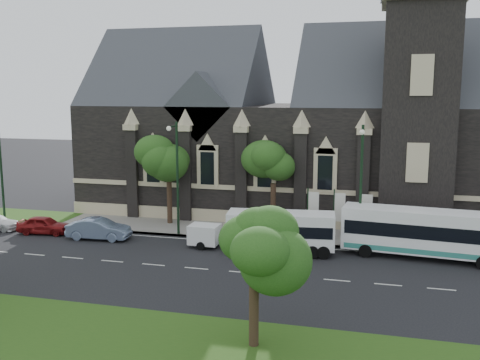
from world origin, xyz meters
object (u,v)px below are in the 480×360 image
(tree_walk_left, at_px, (172,158))
(street_lamp_mid, at_px, (176,172))
(tour_coach, at_px, (429,233))
(sedan, at_px, (99,229))
(tree_walk_right, at_px, (277,160))
(banner_flag_left, at_px, (311,209))
(banner_flag_right, at_px, (364,212))
(box_trailer, at_px, (204,235))
(banner_flag_center, at_px, (338,210))
(shuttle_bus, at_px, (281,230))
(street_lamp_near, at_px, (361,180))
(tree_park_east, at_px, (259,246))
(car_far_red, at_px, (44,225))

(tree_walk_left, relative_size, street_lamp_mid, 0.85)
(tour_coach, bearing_deg, sedan, -171.30)
(tree_walk_right, xyz_separation_m, tree_walk_left, (-9.01, -0.01, -0.08))
(banner_flag_left, height_order, banner_flag_right, same)
(tree_walk_left, bearing_deg, box_trailer, -51.08)
(street_lamp_mid, height_order, sedan, street_lamp_mid)
(tour_coach, height_order, sedan, tour_coach)
(tree_walk_left, xyz_separation_m, banner_flag_left, (12.08, -1.70, -3.35))
(banner_flag_right, xyz_separation_m, box_trailer, (-11.28, -4.24, -1.43))
(banner_flag_center, bearing_deg, banner_flag_right, 0.00)
(shuttle_bus, height_order, sedan, shuttle_bus)
(street_lamp_near, bearing_deg, tour_coach, -14.01)
(tree_walk_left, distance_m, shuttle_bus, 12.67)
(banner_flag_center, xyz_separation_m, box_trailer, (-9.28, -4.24, -1.43))
(banner_flag_left, xyz_separation_m, banner_flag_center, (2.00, 0.00, 0.00))
(tree_walk_right, bearing_deg, shuttle_bus, -76.02)
(tree_park_east, height_order, tree_walk_left, tree_walk_left)
(banner_flag_center, distance_m, car_far_red, 23.33)
(tree_park_east, height_order, shuttle_bus, tree_park_east)
(street_lamp_near, bearing_deg, shuttle_bus, -157.10)
(banner_flag_center, bearing_deg, tour_coach, -25.71)
(banner_flag_center, bearing_deg, box_trailer, -155.45)
(tree_walk_right, relative_size, banner_flag_left, 1.95)
(banner_flag_left, bearing_deg, street_lamp_mid, -169.50)
(shuttle_bus, height_order, box_trailer, shuttle_bus)
(shuttle_bus, bearing_deg, tree_walk_right, 97.49)
(street_lamp_near, distance_m, sedan, 20.20)
(shuttle_bus, relative_size, box_trailer, 2.45)
(box_trailer, xyz_separation_m, car_far_red, (-13.66, 0.39, -0.23))
(banner_flag_center, height_order, box_trailer, banner_flag_center)
(tree_park_east, xyz_separation_m, box_trailer, (-7.17, 14.08, -3.67))
(banner_flag_right, xyz_separation_m, car_far_red, (-24.94, -3.86, -1.66))
(banner_flag_left, bearing_deg, box_trailer, -149.79)
(tree_park_east, height_order, street_lamp_mid, street_lamp_mid)
(tour_coach, bearing_deg, banner_flag_left, 165.86)
(banner_flag_right, relative_size, box_trailer, 1.27)
(tree_walk_left, relative_size, box_trailer, 2.42)
(street_lamp_near, bearing_deg, box_trailer, -168.02)
(street_lamp_near, distance_m, box_trailer, 11.99)
(banner_flag_right, height_order, sedan, banner_flag_right)
(banner_flag_right, height_order, shuttle_bus, banner_flag_right)
(banner_flag_right, relative_size, shuttle_bus, 0.52)
(tree_park_east, height_order, banner_flag_left, tree_park_east)
(tree_park_east, xyz_separation_m, banner_flag_right, (4.11, 18.32, -2.24))
(shuttle_bus, bearing_deg, box_trailer, 174.35)
(tree_walk_right, relative_size, tour_coach, 0.67)
(sedan, bearing_deg, street_lamp_mid, -71.96)
(tree_walk_left, relative_size, car_far_red, 1.81)
(street_lamp_mid, relative_size, box_trailer, 2.85)
(tree_park_east, bearing_deg, street_lamp_near, 76.89)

